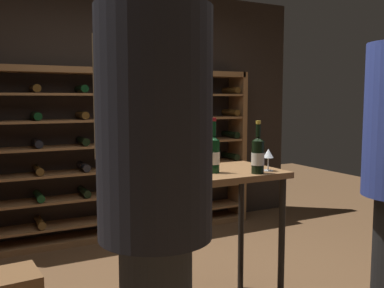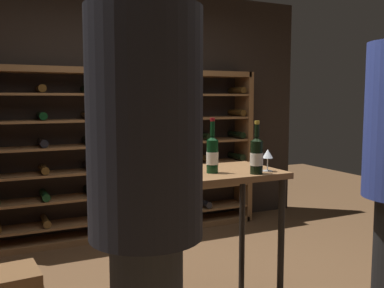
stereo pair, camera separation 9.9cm
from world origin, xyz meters
name	(u,v)px [view 2 (the right image)]	position (x,y,z in m)	size (l,w,h in m)	color
back_wall	(117,111)	(0.00, 2.09, 1.32)	(4.60, 0.10, 2.65)	black
wine_rack	(129,154)	(0.07, 1.88, 0.88)	(2.91, 0.32, 1.77)	brown
tasting_table	(207,193)	(-0.01, -0.05, 0.85)	(0.96, 0.58, 0.99)	brown
person_host_in_suit	(145,181)	(-0.71, -0.84, 1.12)	(0.48, 0.48, 2.02)	#2D2D2D
wine_bottle_black_capsule	(163,155)	(-0.32, -0.06, 1.12)	(0.08, 0.08, 0.36)	black
wine_bottle_red_label	(257,155)	(0.23, -0.27, 1.11)	(0.08, 0.08, 0.34)	black
wine_bottle_amber_reserve	(212,154)	(-0.01, -0.12, 1.11)	(0.08, 0.08, 0.35)	black
wine_glass_stemmed_left	(176,153)	(-0.13, 0.18, 1.09)	(0.08, 0.08, 0.14)	silver
wine_glass_stemmed_center	(268,155)	(0.35, -0.23, 1.09)	(0.07, 0.07, 0.15)	silver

